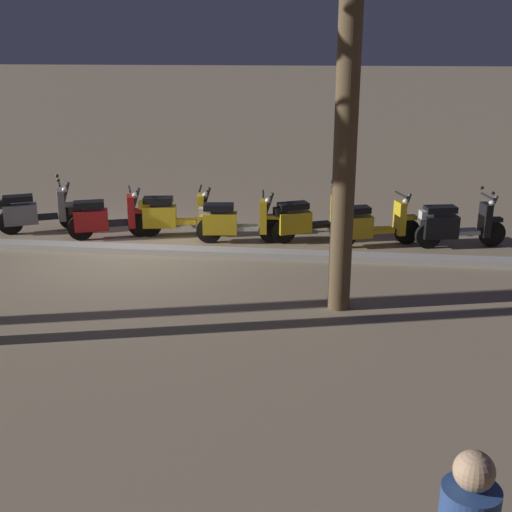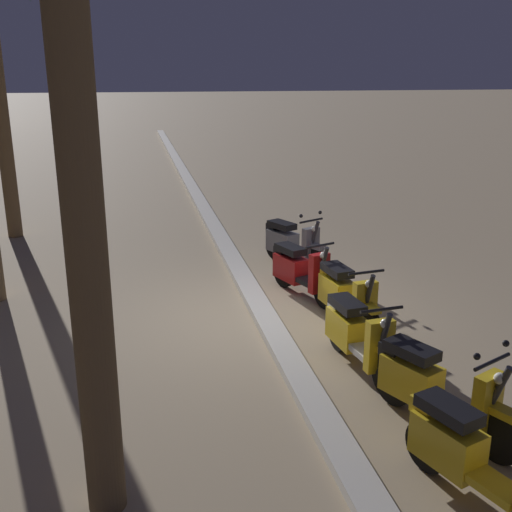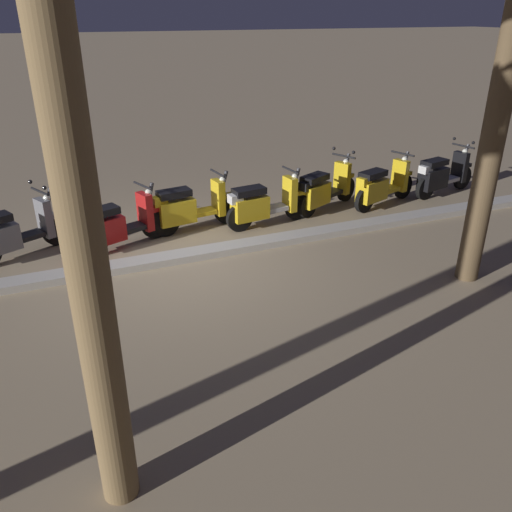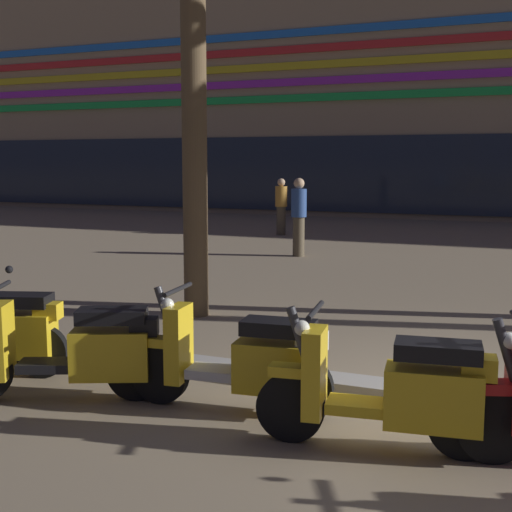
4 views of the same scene
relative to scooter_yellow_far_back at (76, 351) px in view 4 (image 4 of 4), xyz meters
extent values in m
plane|color=#9E896B|center=(3.30, 1.20, -0.45)|extent=(200.00, 200.00, 0.00)
cube|color=#BCB7AD|center=(3.30, 1.16, -0.39)|extent=(60.00, 0.36, 0.12)
cylinder|color=black|center=(-0.73, 0.41, -0.19)|extent=(0.52, 0.26, 0.52)
cube|color=gold|center=(-0.94, 0.34, -0.03)|extent=(0.75, 0.52, 0.43)
cube|color=black|center=(-0.92, 0.34, 0.32)|extent=(0.66, 0.48, 0.12)
cube|color=gold|center=(-0.66, 0.43, 0.22)|extent=(0.29, 0.27, 0.16)
cylinder|color=black|center=(0.47, 0.22, -0.19)|extent=(0.51, 0.31, 0.52)
cube|color=black|center=(-0.18, -0.08, -0.13)|extent=(0.66, 0.51, 0.08)
cube|color=gold|center=(0.27, 0.13, -0.03)|extent=(0.75, 0.57, 0.43)
cube|color=black|center=(0.29, 0.13, 0.32)|extent=(0.67, 0.52, 0.12)
cube|color=gold|center=(-0.59, -0.27, 0.10)|extent=(0.27, 0.37, 0.66)
cube|color=black|center=(0.55, 0.25, 0.22)|extent=(0.30, 0.28, 0.16)
sphere|color=black|center=(-0.67, -0.04, 0.69)|extent=(0.07, 0.07, 0.07)
cylinder|color=black|center=(0.71, 0.23, -0.19)|extent=(0.53, 0.16, 0.52)
cylinder|color=black|center=(1.97, 0.37, -0.19)|extent=(0.53, 0.16, 0.52)
cube|color=silver|center=(1.29, 0.30, -0.13)|extent=(0.63, 0.35, 0.08)
cube|color=gold|center=(1.75, 0.35, -0.04)|extent=(0.71, 0.39, 0.42)
cube|color=black|center=(1.77, 0.35, 0.30)|extent=(0.63, 0.37, 0.12)
cube|color=gold|center=(0.89, 0.25, 0.10)|extent=(0.18, 0.35, 0.66)
cube|color=gold|center=(0.71, 0.23, 0.10)|extent=(0.34, 0.19, 0.08)
cylinder|color=#333338|center=(0.81, 0.24, 0.25)|extent=(0.29, 0.10, 0.69)
cylinder|color=black|center=(0.89, 0.25, 0.57)|extent=(0.10, 0.56, 0.04)
sphere|color=white|center=(0.79, 0.24, 0.43)|extent=(0.12, 0.12, 0.12)
cube|color=silver|center=(2.05, 0.38, 0.20)|extent=(0.26, 0.23, 0.16)
cylinder|color=black|center=(2.04, -0.11, -0.19)|extent=(0.53, 0.17, 0.52)
cylinder|color=black|center=(3.29, 0.07, -0.19)|extent=(0.53, 0.17, 0.52)
cube|color=gold|center=(2.62, -0.03, -0.13)|extent=(0.63, 0.36, 0.08)
cube|color=gold|center=(3.07, 0.04, -0.02)|extent=(0.72, 0.41, 0.44)
cube|color=black|center=(3.09, 0.04, 0.33)|extent=(0.64, 0.38, 0.12)
cube|color=gold|center=(2.22, -0.08, 0.10)|extent=(0.19, 0.36, 0.66)
cube|color=gold|center=(2.04, -0.11, 0.10)|extent=(0.34, 0.20, 0.08)
cylinder|color=#333338|center=(2.14, -0.09, 0.25)|extent=(0.29, 0.11, 0.69)
cylinder|color=black|center=(2.22, -0.08, 0.57)|extent=(0.12, 0.56, 0.04)
sphere|color=white|center=(2.12, -0.10, 0.43)|extent=(0.12, 0.12, 0.12)
cube|color=gold|center=(3.37, 0.08, 0.23)|extent=(0.27, 0.23, 0.16)
cylinder|color=black|center=(3.48, 0.09, -0.19)|extent=(0.52, 0.27, 0.52)
cube|color=red|center=(3.48, 0.09, 0.10)|extent=(0.36, 0.26, 0.08)
cylinder|color=#333338|center=(3.57, 0.12, 0.25)|extent=(0.29, 0.16, 0.69)
sphere|color=white|center=(3.56, 0.11, 0.43)|extent=(0.12, 0.12, 0.12)
cylinder|color=brown|center=(-0.62, 3.44, 2.67)|extent=(0.33, 0.33, 6.23)
cylinder|color=brown|center=(-1.29, 9.57, -0.01)|extent=(0.26, 0.26, 0.87)
cylinder|color=#2D4C8C|center=(-1.29, 9.57, 0.73)|extent=(0.34, 0.34, 0.62)
sphere|color=tan|center=(-1.29, 9.57, 1.16)|extent=(0.24, 0.24, 0.24)
cylinder|color=brown|center=(-3.20, 13.52, -0.04)|extent=(0.26, 0.26, 0.81)
cylinder|color=gold|center=(-3.20, 13.52, 0.65)|extent=(0.34, 0.34, 0.57)
sphere|color=tan|center=(-3.20, 13.52, 1.04)|extent=(0.22, 0.22, 0.22)
camera|label=1|loc=(-0.43, 12.75, 3.45)|focal=45.42mm
camera|label=2|loc=(-5.34, 3.06, 3.29)|focal=42.56mm
camera|label=3|loc=(5.12, 8.80, 3.30)|focal=36.45mm
camera|label=4|loc=(3.75, -4.83, 1.66)|focal=48.64mm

